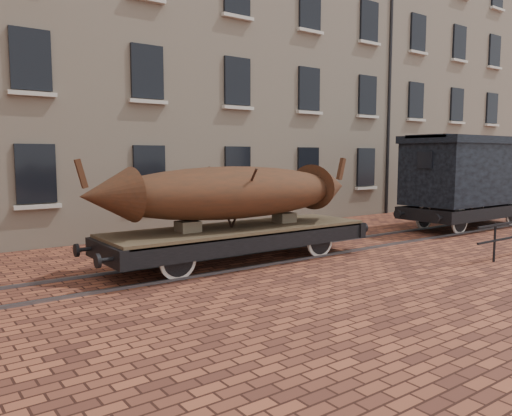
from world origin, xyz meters
TOP-DOWN VIEW (x-y plane):
  - ground at (0.00, 0.00)m, footprint 90.00×90.00m
  - warehouse_cream at (3.00, 9.99)m, footprint 40.00×10.19m
  - rail_track at (0.00, 0.00)m, footprint 30.00×1.52m
  - flatcar_wagon at (-2.31, 0.00)m, footprint 7.80×2.12m
  - iron_boat at (-2.55, -0.00)m, footprint 7.46×2.49m
  - goods_van at (8.23, 0.00)m, footprint 6.63×2.42m

SIDE VIEW (x-z plane):
  - ground at x=0.00m, z-range 0.00..0.00m
  - rail_track at x=0.00m, z-range 0.00..0.06m
  - flatcar_wagon at x=-2.31m, z-range 0.15..1.32m
  - iron_boat at x=-2.55m, z-range 0.93..2.68m
  - goods_van at x=8.23m, z-range 0.43..3.87m
  - warehouse_cream at x=3.00m, z-range 0.00..14.00m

